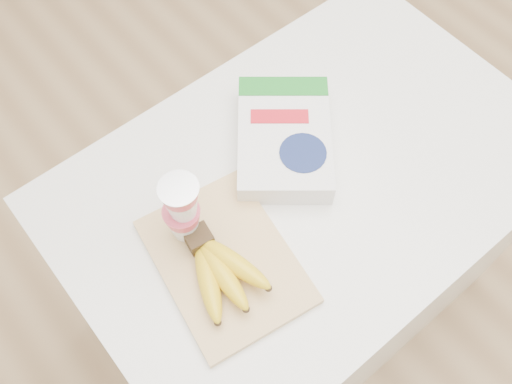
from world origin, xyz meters
The scene contains 5 objects.
table centered at (0.00, 0.00, 0.40)m, with size 1.06×0.71×0.79m, color silver.
cutting_board centered at (-0.26, -0.05, 0.80)m, with size 0.24×0.32×0.02m, color #E8B47F.
bananas centered at (-0.29, -0.07, 0.83)m, with size 0.15×0.20×0.06m.
yogurt_stack centered at (-0.28, 0.05, 0.90)m, with size 0.08×0.08×0.17m.
cereal_box centered at (0.00, 0.09, 0.82)m, with size 0.33×0.34×0.06m.
Camera 1 is at (-0.48, -0.41, 1.82)m, focal length 40.00 mm.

